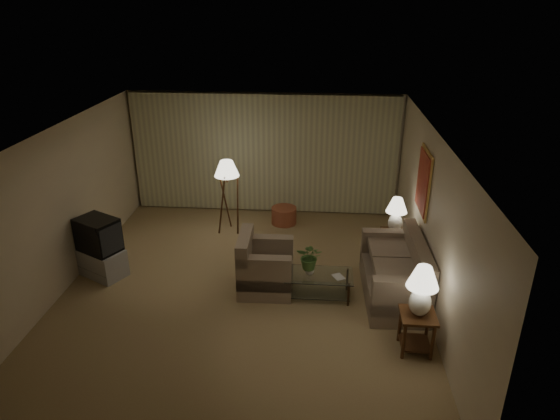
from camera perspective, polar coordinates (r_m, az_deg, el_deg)
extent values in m
plane|color=#9A8355|center=(8.61, -4.28, -9.08)|extent=(7.00, 7.00, 0.00)
cube|color=beige|center=(11.21, -1.77, 6.52)|extent=(6.00, 0.04, 2.70)
cube|color=beige|center=(8.93, -23.93, -0.14)|extent=(0.04, 7.00, 2.70)
cube|color=beige|center=(8.06, 16.98, -1.57)|extent=(0.04, 7.00, 2.70)
cube|color=white|center=(7.51, -4.91, 8.55)|extent=(6.00, 7.00, 0.04)
cube|color=#B1AF89|center=(11.14, -1.82, 6.40)|extent=(5.85, 0.12, 2.65)
cube|color=gold|center=(8.63, 16.14, 3.09)|extent=(0.03, 0.90, 1.10)
cube|color=maroon|center=(8.63, 15.97, 3.10)|extent=(0.02, 0.80, 1.00)
cube|color=gray|center=(8.51, 12.74, -8.38)|extent=(1.87, 1.00, 0.42)
cube|color=gray|center=(8.53, -1.61, -7.71)|extent=(0.97, 0.93, 0.41)
cube|color=#3D2010|center=(7.23, 15.52, -11.54)|extent=(0.48, 0.48, 0.04)
cube|color=#3D2010|center=(7.50, 15.13, -14.43)|extent=(0.41, 0.41, 0.02)
cylinder|color=#3D2010|center=(7.22, 13.97, -14.38)|extent=(0.05, 0.05, 0.56)
cylinder|color=#3D2010|center=(7.52, 13.55, -12.59)|extent=(0.05, 0.05, 0.56)
cylinder|color=#3D2010|center=(7.29, 17.04, -14.33)|extent=(0.05, 0.05, 0.56)
cylinder|color=#3D2010|center=(7.59, 16.48, -12.56)|extent=(0.05, 0.05, 0.56)
cube|color=#3D2010|center=(9.45, 12.92, -2.50)|extent=(0.47, 0.40, 0.04)
cube|color=#3D2010|center=(9.65, 12.68, -4.95)|extent=(0.40, 0.34, 0.02)
cylinder|color=#3D2010|center=(9.42, 11.75, -4.50)|extent=(0.05, 0.05, 0.56)
cylinder|color=#3D2010|center=(9.69, 11.56, -3.68)|extent=(0.05, 0.05, 0.56)
cylinder|color=#3D2010|center=(9.48, 13.99, -4.55)|extent=(0.05, 0.05, 0.56)
cylinder|color=#3D2010|center=(9.74, 13.75, -3.73)|extent=(0.05, 0.05, 0.56)
ellipsoid|color=white|center=(7.11, 15.70, -10.16)|extent=(0.30, 0.30, 0.38)
cylinder|color=white|center=(6.99, 15.91, -8.56)|extent=(0.03, 0.03, 0.09)
cone|color=white|center=(6.90, 16.07, -7.34)|extent=(0.43, 0.43, 0.30)
ellipsoid|color=white|center=(9.37, 13.03, -1.46)|extent=(0.27, 0.27, 0.34)
cylinder|color=white|center=(9.28, 13.14, -0.30)|extent=(0.03, 0.03, 0.08)
cone|color=white|center=(9.23, 13.23, 0.57)|extent=(0.38, 0.38, 0.27)
cube|color=silver|center=(8.23, 4.45, -7.41)|extent=(1.10, 0.60, 0.02)
cube|color=silver|center=(8.39, 4.39, -9.21)|extent=(1.03, 0.52, 0.01)
cylinder|color=#3F2919|center=(8.16, 0.96, -9.37)|extent=(0.04, 0.04, 0.40)
cylinder|color=#3F2919|center=(8.55, 1.17, -7.69)|extent=(0.04, 0.04, 0.40)
cylinder|color=#3F2919|center=(8.16, 7.82, -9.59)|extent=(0.04, 0.04, 0.40)
cylinder|color=#3F2919|center=(8.55, 7.69, -7.90)|extent=(0.04, 0.04, 0.40)
cube|color=#A6A6A8|center=(9.43, -19.63, -5.65)|extent=(1.20, 1.15, 0.50)
cube|color=black|center=(9.19, -20.09, -2.66)|extent=(1.10, 1.07, 0.59)
cylinder|color=#3D2010|center=(10.16, -6.08, 3.79)|extent=(0.04, 0.04, 0.23)
cone|color=white|center=(10.11, -6.12, 4.76)|extent=(0.51, 0.51, 0.32)
cylinder|color=#994E34|center=(10.87, 0.45, -0.62)|extent=(0.55, 0.55, 0.36)
imported|color=white|center=(8.19, 3.42, -6.87)|extent=(0.19, 0.19, 0.15)
imported|color=#487433|center=(8.04, 3.47, -5.00)|extent=(0.47, 0.42, 0.46)
imported|color=olive|center=(8.14, 6.22, -7.73)|extent=(0.24, 0.26, 0.02)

